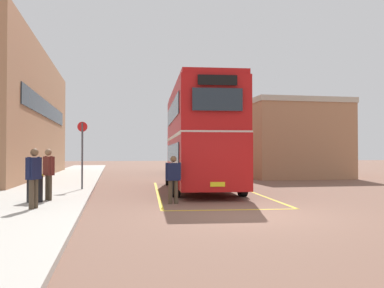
# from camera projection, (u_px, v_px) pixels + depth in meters

# --- Properties ---
(ground_plane) EXTENTS (135.60, 135.60, 0.00)m
(ground_plane) POSITION_uv_depth(u_px,v_px,m) (174.00, 181.00, 25.75)
(ground_plane) COLOR brown
(sidewalk_left) EXTENTS (4.00, 57.60, 0.14)m
(sidewalk_left) POSITION_uv_depth(u_px,v_px,m) (67.00, 179.00, 26.90)
(sidewalk_left) COLOR #B2ADA3
(sidewalk_left) RESTS_ON ground
(depot_building_right) EXTENTS (6.70, 16.86, 5.37)m
(depot_building_right) POSITION_uv_depth(u_px,v_px,m) (265.00, 141.00, 35.25)
(depot_building_right) COLOR #AD7A56
(depot_building_right) RESTS_ON ground
(double_decker_bus) EXTENTS (3.48, 10.17, 4.75)m
(double_decker_bus) POSITION_uv_depth(u_px,v_px,m) (200.00, 136.00, 19.78)
(double_decker_bus) COLOR black
(double_decker_bus) RESTS_ON ground
(single_deck_bus) EXTENTS (2.87, 8.85, 3.02)m
(single_deck_bus) POSITION_uv_depth(u_px,v_px,m) (195.00, 154.00, 35.68)
(single_deck_bus) COLOR black
(single_deck_bus) RESTS_ON ground
(pedestrian_boarding) EXTENTS (0.54, 0.30, 1.62)m
(pedestrian_boarding) POSITION_uv_depth(u_px,v_px,m) (173.00, 176.00, 14.38)
(pedestrian_boarding) COLOR #473828
(pedestrian_boarding) RESTS_ON ground
(pedestrian_waiting_near) EXTENTS (0.43, 0.53, 1.72)m
(pedestrian_waiting_near) POSITION_uv_depth(u_px,v_px,m) (49.00, 170.00, 14.22)
(pedestrian_waiting_near) COLOR #473828
(pedestrian_waiting_near) RESTS_ON sidewalk_left
(pedestrian_waiting_far) EXTENTS (0.39, 0.54, 1.71)m
(pedestrian_waiting_far) POSITION_uv_depth(u_px,v_px,m) (34.00, 174.00, 12.04)
(pedestrian_waiting_far) COLOR #473828
(pedestrian_waiting_far) RESTS_ON sidewalk_left
(litter_bin) EXTENTS (0.53, 0.53, 0.89)m
(litter_bin) POSITION_uv_depth(u_px,v_px,m) (35.00, 188.00, 13.68)
(litter_bin) COLOR black
(litter_bin) RESTS_ON sidewalk_left
(bus_stop_sign) EXTENTS (0.44, 0.11, 2.96)m
(bus_stop_sign) POSITION_uv_depth(u_px,v_px,m) (82.00, 149.00, 18.64)
(bus_stop_sign) COLOR #4C4C51
(bus_stop_sign) RESTS_ON sidewalk_left
(bay_marking_yellow) EXTENTS (5.24, 12.33, 0.01)m
(bay_marking_yellow) POSITION_uv_depth(u_px,v_px,m) (207.00, 194.00, 17.85)
(bay_marking_yellow) COLOR gold
(bay_marking_yellow) RESTS_ON ground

